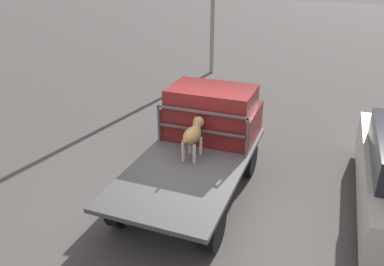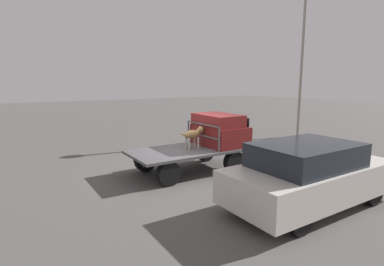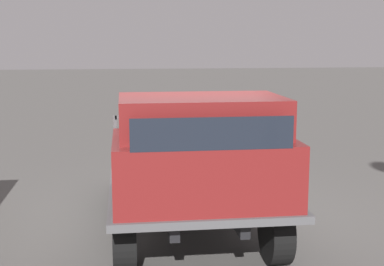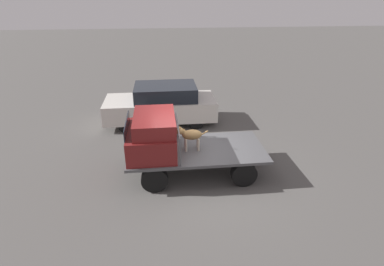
# 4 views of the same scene
# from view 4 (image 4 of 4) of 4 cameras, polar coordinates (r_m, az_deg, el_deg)

# --- Properties ---
(ground_plane) EXTENTS (80.00, 80.00, 0.00)m
(ground_plane) POSITION_cam_4_polar(r_m,az_deg,el_deg) (9.01, 0.77, -7.28)
(ground_plane) COLOR #514F4C
(flatbed_truck) EXTENTS (3.91, 1.97, 0.77)m
(flatbed_truck) POSITION_cam_4_polar(r_m,az_deg,el_deg) (8.72, 0.79, -4.13)
(flatbed_truck) COLOR black
(flatbed_truck) RESTS_ON ground
(truck_cab) EXTENTS (1.31, 1.85, 1.08)m
(truck_cab) POSITION_cam_4_polar(r_m,az_deg,el_deg) (8.34, -7.53, -0.27)
(truck_cab) COLOR maroon
(truck_cab) RESTS_ON flatbed_truck
(truck_headboard) EXTENTS (0.04, 1.85, 0.80)m
(truck_headboard) POSITION_cam_4_polar(r_m,az_deg,el_deg) (8.34, -2.76, 0.09)
(truck_headboard) COLOR #4C4C4F
(truck_headboard) RESTS_ON flatbed_truck
(dog) EXTENTS (0.96, 0.29, 0.74)m
(dog) POSITION_cam_4_polar(r_m,az_deg,el_deg) (8.36, -0.51, -0.31)
(dog) COLOR beige
(dog) RESTS_ON flatbed_truck
(parked_sedan) EXTENTS (4.37, 1.86, 1.56)m
(parked_sedan) POSITION_cam_4_polar(r_m,az_deg,el_deg) (12.12, -5.78, 5.54)
(parked_sedan) COLOR black
(parked_sedan) RESTS_ON ground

